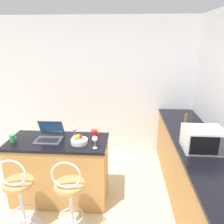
# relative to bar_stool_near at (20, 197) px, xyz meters

# --- Properties ---
(wall_back) EXTENTS (12.00, 0.06, 2.60)m
(wall_back) POSITION_rel_bar_stool_near_xyz_m (0.55, 2.13, 0.83)
(wall_back) COLOR silver
(wall_back) RESTS_ON ground_plane
(breakfast_bar) EXTENTS (1.32, 0.61, 0.91)m
(breakfast_bar) POSITION_rel_bar_stool_near_xyz_m (0.29, 0.60, -0.01)
(breakfast_bar) COLOR #B27C42
(breakfast_bar) RESTS_ON ground_plane
(counter_right) EXTENTS (0.65, 2.91, 0.91)m
(counter_right) POSITION_rel_bar_stool_near_xyz_m (2.15, 0.67, -0.01)
(counter_right) COLOR #B27C42
(counter_right) RESTS_ON ground_plane
(bar_stool_near) EXTENTS (0.40, 0.40, 1.00)m
(bar_stool_near) POSITION_rel_bar_stool_near_xyz_m (0.00, 0.00, 0.00)
(bar_stool_near) COLOR silver
(bar_stool_near) RESTS_ON ground_plane
(bar_stool_far) EXTENTS (0.40, 0.40, 1.00)m
(bar_stool_far) POSITION_rel_bar_stool_near_xyz_m (0.58, 0.00, 0.00)
(bar_stool_far) COLOR silver
(bar_stool_far) RESTS_ON ground_plane
(laptop) EXTENTS (0.34, 0.32, 0.24)m
(laptop) POSITION_rel_bar_stool_near_xyz_m (0.17, 0.65, 0.50)
(laptop) COLOR #47474C
(laptop) RESTS_ON breakfast_bar
(microwave) EXTENTS (0.46, 0.36, 0.28)m
(microwave) POSITION_rel_bar_stool_near_xyz_m (2.12, 0.46, 0.58)
(microwave) COLOR silver
(microwave) RESTS_ON counter_right
(wine_glass_tall) EXTENTS (0.07, 0.07, 0.15)m
(wine_glass_tall) POSITION_rel_bar_stool_near_xyz_m (0.50, 0.73, 0.55)
(wine_glass_tall) COLOR silver
(wine_glass_tall) RESTS_ON breakfast_bar
(mug_red) EXTENTS (0.10, 0.08, 0.10)m
(mug_red) POSITION_rel_bar_stool_near_xyz_m (0.76, 0.74, 0.49)
(mug_red) COLOR red
(mug_red) RESTS_ON breakfast_bar
(mug_green) EXTENTS (0.09, 0.08, 0.10)m
(mug_green) POSITION_rel_bar_stool_near_xyz_m (-0.27, 0.51, 0.49)
(mug_green) COLOR #338447
(mug_green) RESTS_ON breakfast_bar
(fruit_bowl) EXTENTS (0.22, 0.22, 0.11)m
(fruit_bowl) POSITION_rel_bar_stool_near_xyz_m (0.59, 0.54, 0.48)
(fruit_bowl) COLOR silver
(fruit_bowl) RESTS_ON breakfast_bar
(pepper_mill) EXTENTS (0.05, 0.05, 0.23)m
(pepper_mill) POSITION_rel_bar_stool_near_xyz_m (2.09, 1.16, 0.55)
(pepper_mill) COLOR brown
(pepper_mill) RESTS_ON counter_right
(wine_glass_short) EXTENTS (0.07, 0.07, 0.16)m
(wine_glass_short) POSITION_rel_bar_stool_near_xyz_m (0.82, 0.42, 0.56)
(wine_glass_short) COLOR silver
(wine_glass_short) RESTS_ON breakfast_bar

